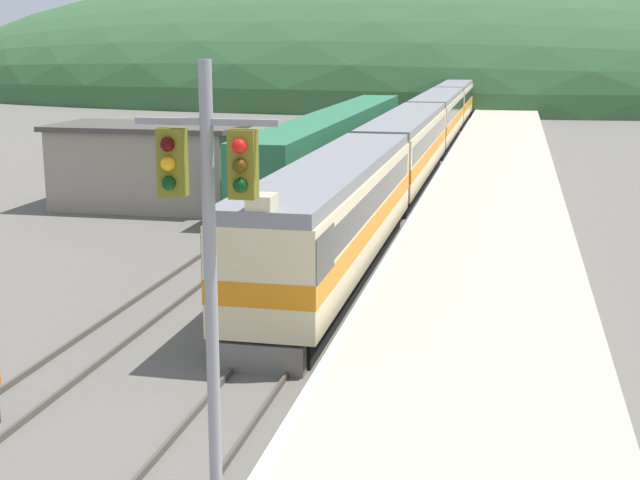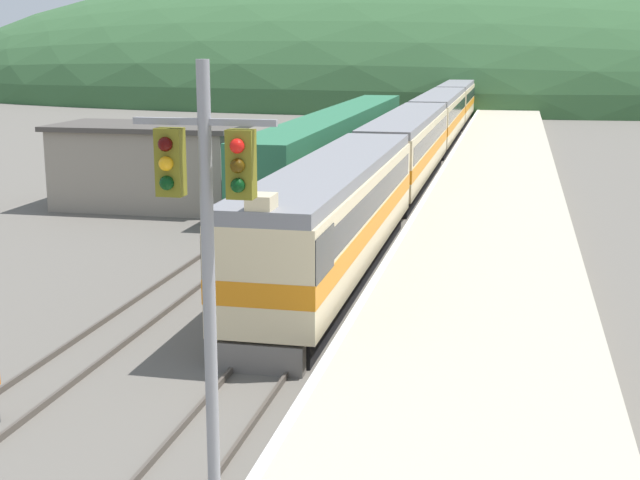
{
  "view_description": "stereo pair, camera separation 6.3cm",
  "coord_description": "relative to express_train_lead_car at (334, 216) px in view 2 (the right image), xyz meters",
  "views": [
    {
      "loc": [
        5.9,
        -8.51,
        8.11
      ],
      "look_at": [
        0.51,
        16.41,
        2.44
      ],
      "focal_mm": 50.0,
      "sensor_mm": 36.0,
      "label": 1
    },
    {
      "loc": [
        5.96,
        -8.5,
        8.11
      ],
      "look_at": [
        0.51,
        16.41,
        2.44
      ],
      "focal_mm": 50.0,
      "sensor_mm": 36.0,
      "label": 2
    }
  ],
  "objects": [
    {
      "name": "track_main",
      "position": [
        0.0,
        49.01,
        -2.18
      ],
      "size": [
        1.52,
        180.0,
        0.16
      ],
      "color": "#4C443D",
      "rests_on": "ground"
    },
    {
      "name": "carriage_third",
      "position": [
        0.0,
        42.54,
        -0.01
      ],
      "size": [
        2.9,
        20.61,
        4.14
      ],
      "color": "black",
      "rests_on": "ground"
    },
    {
      "name": "track_siding",
      "position": [
        -4.93,
        49.01,
        -2.18
      ],
      "size": [
        1.52,
        180.0,
        0.16
      ],
      "color": "#4C443D",
      "rests_on": "ground"
    },
    {
      "name": "station_shed",
      "position": [
        -11.74,
        11.77,
        -0.16
      ],
      "size": [
        9.44,
        5.08,
        4.17
      ],
      "color": "gray",
      "rests_on": "ground"
    },
    {
      "name": "carriage_fourth",
      "position": [
        0.0,
        64.03,
        -0.01
      ],
      "size": [
        2.9,
        20.61,
        4.14
      ],
      "color": "black",
      "rests_on": "ground"
    },
    {
      "name": "signal_mast_main",
      "position": [
        1.51,
        -17.1,
        2.91
      ],
      "size": [
        2.2,
        0.42,
        7.87
      ],
      "color": "gray",
      "rests_on": "ground"
    },
    {
      "name": "siding_train",
      "position": [
        -4.93,
        25.6,
        -0.28
      ],
      "size": [
        2.9,
        37.34,
        3.85
      ],
      "color": "black",
      "rests_on": "ground"
    },
    {
      "name": "carriage_fifth",
      "position": [
        0.0,
        85.52,
        -0.01
      ],
      "size": [
        2.9,
        20.61,
        4.14
      ],
      "color": "black",
      "rests_on": "ground"
    },
    {
      "name": "platform",
      "position": [
        5.1,
        29.01,
        -1.79
      ],
      "size": [
        6.57,
        140.0,
        0.96
      ],
      "color": "#B2A893",
      "rests_on": "ground"
    },
    {
      "name": "carriage_second",
      "position": [
        0.0,
        21.05,
        -0.01
      ],
      "size": [
        2.9,
        20.61,
        4.14
      ],
      "color": "black",
      "rests_on": "ground"
    },
    {
      "name": "distant_hills",
      "position": [
        0.0,
        109.4,
        -2.26
      ],
      "size": [
        179.51,
        80.78,
        40.42
      ],
      "color": "#335B33",
      "rests_on": "ground"
    },
    {
      "name": "express_train_lead_car",
      "position": [
        0.0,
        0.0,
        0.0
      ],
      "size": [
        2.91,
        19.25,
        4.5
      ],
      "color": "black",
      "rests_on": "ground"
    }
  ]
}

